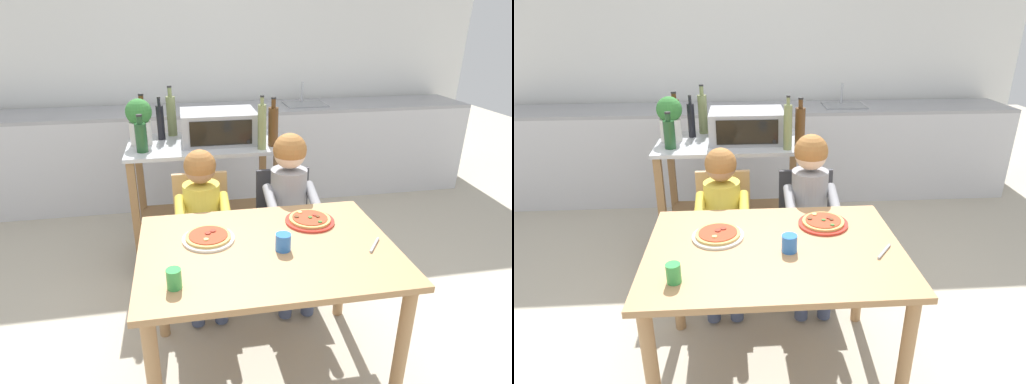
% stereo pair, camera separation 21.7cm
% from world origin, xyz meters
% --- Properties ---
extents(ground_plane, '(11.09, 11.09, 0.00)m').
position_xyz_m(ground_plane, '(0.00, 1.10, 0.00)').
color(ground_plane, '#B7AD99').
extents(back_wall_tiled, '(5.55, 0.12, 2.70)m').
position_xyz_m(back_wall_tiled, '(0.00, 2.80, 1.35)').
color(back_wall_tiled, white).
rests_on(back_wall_tiled, ground).
extents(kitchen_counter, '(4.99, 0.60, 1.10)m').
position_xyz_m(kitchen_counter, '(0.00, 2.39, 0.45)').
color(kitchen_counter, silver).
rests_on(kitchen_counter, ground).
extents(kitchen_island_cart, '(1.03, 0.60, 0.90)m').
position_xyz_m(kitchen_island_cart, '(-0.21, 1.22, 0.60)').
color(kitchen_island_cart, '#B7BABF').
rests_on(kitchen_island_cart, ground).
extents(toaster_oven, '(0.51, 0.37, 0.22)m').
position_xyz_m(toaster_oven, '(-0.10, 1.23, 1.01)').
color(toaster_oven, '#999BA0').
rests_on(toaster_oven, kitchen_island_cart).
extents(bottle_squat_spirits, '(0.06, 0.06, 0.35)m').
position_xyz_m(bottle_squat_spirits, '(0.17, 1.00, 1.05)').
color(bottle_squat_spirits, olive).
rests_on(bottle_squat_spirits, kitchen_island_cart).
extents(bottle_slim_sauce, '(0.05, 0.05, 0.30)m').
position_xyz_m(bottle_slim_sauce, '(-0.49, 1.35, 1.03)').
color(bottle_slim_sauce, black).
rests_on(bottle_slim_sauce, kitchen_island_cart).
extents(bottle_brown_beer, '(0.07, 0.07, 0.33)m').
position_xyz_m(bottle_brown_beer, '(0.26, 1.06, 1.04)').
color(bottle_brown_beer, '#4C2D14').
rests_on(bottle_brown_beer, kitchen_island_cart).
extents(bottle_clear_vinegar, '(0.08, 0.08, 0.25)m').
position_xyz_m(bottle_clear_vinegar, '(-0.61, 1.07, 1.00)').
color(bottle_clear_vinegar, '#1E4723').
rests_on(bottle_clear_vinegar, kitchen_island_cart).
extents(bottle_tall_green_wine, '(0.07, 0.07, 0.36)m').
position_xyz_m(bottle_tall_green_wine, '(-0.42, 1.45, 1.05)').
color(bottle_tall_green_wine, olive).
rests_on(bottle_tall_green_wine, kitchen_island_cart).
extents(bottle_dark_olive_oil, '(0.07, 0.07, 0.31)m').
position_xyz_m(bottle_dark_olive_oil, '(-0.62, 1.46, 1.04)').
color(bottle_dark_olive_oil, '#4C2D14').
rests_on(bottle_dark_olive_oil, kitchen_island_cart).
extents(potted_herb_plant, '(0.18, 0.18, 0.31)m').
position_xyz_m(potted_herb_plant, '(-0.63, 1.25, 1.07)').
color(potted_herb_plant, beige).
rests_on(potted_herb_plant, kitchen_island_cart).
extents(dining_table, '(1.18, 0.84, 0.74)m').
position_xyz_m(dining_table, '(0.00, 0.00, 0.63)').
color(dining_table, '#AD7F51').
rests_on(dining_table, ground).
extents(dining_chair_left, '(0.36, 0.36, 0.81)m').
position_xyz_m(dining_chair_left, '(-0.26, 0.73, 0.48)').
color(dining_chair_left, tan).
rests_on(dining_chair_left, ground).
extents(dining_chair_right, '(0.36, 0.36, 0.81)m').
position_xyz_m(dining_chair_right, '(0.26, 0.71, 0.48)').
color(dining_chair_right, '#333338').
rests_on(dining_chair_right, ground).
extents(child_in_yellow_shirt, '(0.32, 0.42, 1.00)m').
position_xyz_m(child_in_yellow_shirt, '(-0.26, 0.60, 0.65)').
color(child_in_yellow_shirt, '#424C6B').
rests_on(child_in_yellow_shirt, ground).
extents(child_in_grey_shirt, '(0.32, 0.42, 1.07)m').
position_xyz_m(child_in_grey_shirt, '(0.26, 0.59, 0.70)').
color(child_in_grey_shirt, '#424C6B').
rests_on(child_in_grey_shirt, ground).
extents(pizza_plate_white, '(0.25, 0.25, 0.03)m').
position_xyz_m(pizza_plate_white, '(-0.26, 0.11, 0.75)').
color(pizza_plate_white, white).
rests_on(pizza_plate_white, dining_table).
extents(pizza_plate_red_rimmed, '(0.25, 0.25, 0.03)m').
position_xyz_m(pizza_plate_red_rimmed, '(0.26, 0.21, 0.75)').
color(pizza_plate_red_rimmed, red).
rests_on(pizza_plate_red_rimmed, dining_table).
extents(drinking_cup_green, '(0.06, 0.06, 0.08)m').
position_xyz_m(drinking_cup_green, '(-0.42, -0.24, 0.78)').
color(drinking_cup_green, green).
rests_on(drinking_cup_green, dining_table).
extents(drinking_cup_blue, '(0.07, 0.07, 0.08)m').
position_xyz_m(drinking_cup_blue, '(0.06, -0.04, 0.78)').
color(drinking_cup_blue, blue).
rests_on(drinking_cup_blue, dining_table).
extents(serving_spoon, '(0.10, 0.12, 0.01)m').
position_xyz_m(serving_spoon, '(0.49, -0.08, 0.75)').
color(serving_spoon, '#B7BABF').
rests_on(serving_spoon, dining_table).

